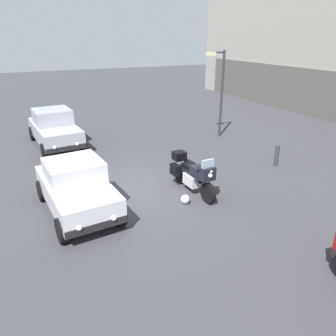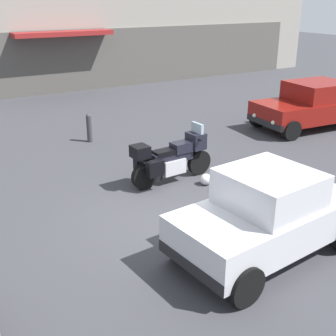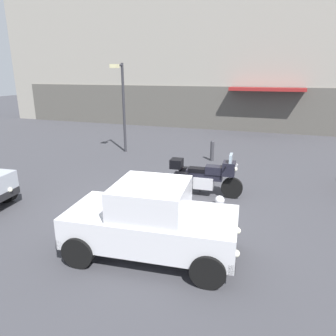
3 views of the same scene
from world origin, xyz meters
name	(u,v)px [view 1 (image 1 of 3)]	position (x,y,z in m)	size (l,w,h in m)	color
ground_plane	(132,190)	(0.00, 0.00, 0.00)	(80.00, 80.00, 0.00)	#38383D
motorcycle	(193,174)	(0.94, 1.72, 0.62)	(2.26, 0.78, 1.36)	black
helmet	(185,199)	(1.55, 1.13, 0.14)	(0.28, 0.28, 0.28)	silver
car_hatchback_near	(55,128)	(-5.80, -1.61, 0.81)	(3.98, 2.09, 1.64)	#9EA3AD
car_compact_side	(76,187)	(0.67, -1.85, 0.77)	(3.58, 1.98, 1.56)	silver
streetlamp_curbside	(219,85)	(-3.86, 5.77, 2.52)	(0.28, 0.94, 4.06)	#2D2D33
bollard_curbside	(277,154)	(0.40, 5.70, 0.47)	(0.16, 0.16, 0.89)	#333338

